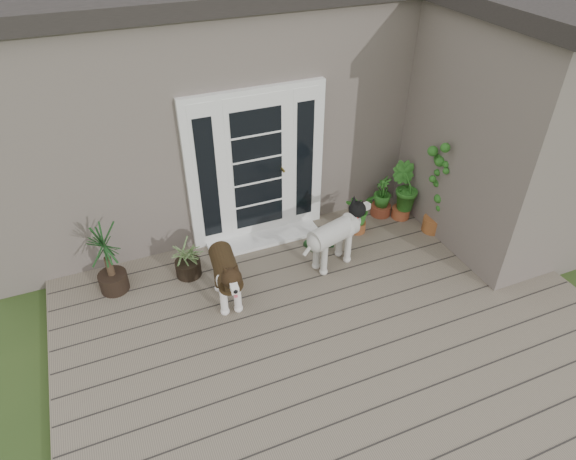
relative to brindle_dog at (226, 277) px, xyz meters
name	(u,v)px	position (x,y,z in m)	size (l,w,h in m)	color
deck	(341,337)	(1.03, -1.01, -0.44)	(6.20, 4.60, 0.12)	#6B5B4C
house_main	(225,88)	(1.03, 3.24, 1.05)	(7.40, 4.00, 3.10)	#665E54
house_wing	(506,137)	(3.93, 0.09, 1.05)	(1.60, 2.40, 3.10)	#665E54
roof_wing	(544,2)	(3.93, 0.09, 2.70)	(1.80, 2.60, 0.20)	#2D2826
door_unit	(257,167)	(0.83, 1.19, 0.69)	(1.90, 0.14, 2.15)	white
door_step	(264,238)	(0.83, 0.99, -0.36)	(1.60, 0.40, 0.05)	white
brindle_dog	(226,277)	(0.00, 0.00, 0.00)	(0.39, 0.91, 0.76)	#3C2A15
white_dog	(333,241)	(1.48, 0.14, 0.00)	(0.39, 0.91, 0.76)	white
spider_plant	(187,257)	(-0.33, 0.66, -0.09)	(0.54, 0.54, 0.58)	#9FAF6B
yucca	(108,259)	(-1.26, 0.74, 0.10)	(0.67, 0.67, 0.96)	black
herb_a	(358,216)	(2.15, 0.66, -0.11)	(0.42, 0.42, 0.54)	#2A621C
herb_b	(403,198)	(2.94, 0.73, -0.05)	(0.45, 0.45, 0.67)	#1F5F1B
herb_c	(382,200)	(2.70, 0.91, -0.13)	(0.32, 0.32, 0.50)	#154C16
sapling	(441,185)	(3.17, 0.26, 0.40)	(0.46, 0.46, 1.55)	#28621C
clog_left	(311,246)	(1.36, 0.55, -0.34)	(0.12, 0.26, 0.08)	black
clog_right	(329,239)	(1.66, 0.59, -0.33)	(0.15, 0.33, 0.10)	black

